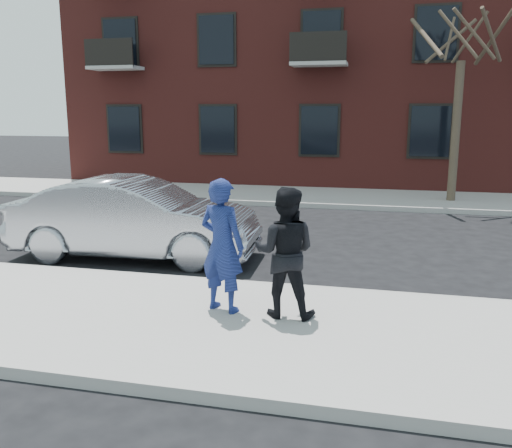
% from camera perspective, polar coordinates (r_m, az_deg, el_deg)
% --- Properties ---
extents(ground, '(100.00, 100.00, 0.00)m').
position_cam_1_polar(ground, '(7.67, -6.20, -10.38)').
color(ground, black).
rests_on(ground, ground).
extents(near_sidewalk, '(50.00, 3.50, 0.15)m').
position_cam_1_polar(near_sidewalk, '(7.43, -6.87, -10.55)').
color(near_sidewalk, '#9B9893').
rests_on(near_sidewalk, ground).
extents(near_curb, '(50.00, 0.10, 0.15)m').
position_cam_1_polar(near_curb, '(9.03, -2.93, -6.36)').
color(near_curb, '#999691').
rests_on(near_curb, ground).
extents(far_sidewalk, '(50.00, 3.50, 0.15)m').
position_cam_1_polar(far_sidewalk, '(18.31, 5.57, 2.93)').
color(far_sidewalk, '#9B9893').
rests_on(far_sidewalk, ground).
extents(far_curb, '(50.00, 0.10, 0.15)m').
position_cam_1_polar(far_curb, '(16.56, 4.72, 1.99)').
color(far_curb, '#999691').
rests_on(far_curb, ground).
extents(apartment_building, '(24.30, 10.30, 12.30)m').
position_cam_1_polar(apartment_building, '(24.90, 12.96, 19.08)').
color(apartment_building, maroon).
rests_on(apartment_building, ground).
extents(street_tree, '(3.60, 3.60, 6.80)m').
position_cam_1_polar(street_tree, '(18.00, 21.06, 19.49)').
color(street_tree, '#382B21').
rests_on(street_tree, far_sidewalk).
extents(silver_sedan, '(4.94, 1.95, 1.60)m').
position_cam_1_polar(silver_sedan, '(10.98, -12.63, 0.55)').
color(silver_sedan, '#999BA3').
rests_on(silver_sedan, ground).
extents(man_hoodie, '(0.79, 0.64, 1.86)m').
position_cam_1_polar(man_hoodie, '(7.45, -3.59, -2.27)').
color(man_hoodie, navy).
rests_on(man_hoodie, near_sidewalk).
extents(man_peacoat, '(0.88, 0.69, 1.77)m').
position_cam_1_polar(man_peacoat, '(7.26, 3.05, -3.00)').
color(man_peacoat, black).
rests_on(man_peacoat, near_sidewalk).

